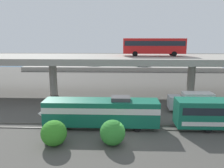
# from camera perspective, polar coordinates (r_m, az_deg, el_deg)

# --- Properties ---
(ground_plane) EXTENTS (260.00, 260.00, 0.00)m
(ground_plane) POSITION_cam_1_polar(r_m,az_deg,el_deg) (26.58, 2.45, -14.25)
(ground_plane) COLOR #4C4944
(rail_strip_near) EXTENTS (110.00, 0.12, 0.12)m
(rail_strip_near) POSITION_cam_1_polar(r_m,az_deg,el_deg) (29.50, 2.42, -11.33)
(rail_strip_near) COLOR #59544C
(rail_strip_near) RESTS_ON ground_plane
(rail_strip_far) EXTENTS (110.00, 0.12, 0.12)m
(rail_strip_far) POSITION_cam_1_polar(r_m,az_deg,el_deg) (30.87, 2.41, -10.23)
(rail_strip_far) COLOR #59544C
(rail_strip_far) RESTS_ON ground_plane
(train_locomotive) EXTENTS (15.75, 3.04, 4.18)m
(train_locomotive) POSITION_cam_1_polar(r_m,az_deg,el_deg) (29.59, -4.16, -6.85)
(train_locomotive) COLOR #14664C
(train_locomotive) RESTS_ON ground_plane
(highway_overpass) EXTENTS (96.00, 11.83, 7.85)m
(highway_overpass) POSITION_cam_1_polar(r_m,az_deg,el_deg) (44.05, 2.42, 6.01)
(highway_overpass) COLOR #9E998E
(highway_overpass) RESTS_ON ground_plane
(transit_bus_on_overpass) EXTENTS (12.00, 2.68, 3.40)m
(transit_bus_on_overpass) POSITION_cam_1_polar(r_m,az_deg,el_deg) (45.49, 10.51, 9.57)
(transit_bus_on_overpass) COLOR red
(transit_bus_on_overpass) RESTS_ON highway_overpass
(service_truck_east) EXTENTS (6.80, 2.46, 3.04)m
(service_truck_east) POSITION_cam_1_polar(r_m,az_deg,el_deg) (37.93, 19.43, -4.11)
(service_truck_east) COLOR #B7B7BC
(service_truck_east) RESTS_ON ground_plane
(pier_parking_lot) EXTENTS (67.06, 10.07, 1.43)m
(pier_parking_lot) POSITION_cam_1_polar(r_m,az_deg,el_deg) (79.58, 2.29, 4.15)
(pier_parking_lot) COLOR #9E998E
(pier_parking_lot) RESTS_ON ground_plane
(parked_car_0) EXTENTS (4.53, 1.92, 1.50)m
(parked_car_0) POSITION_cam_1_polar(r_m,az_deg,el_deg) (80.91, 11.27, 5.12)
(parked_car_0) COLOR black
(parked_car_0) RESTS_ON pier_parking_lot
(parked_car_1) EXTENTS (4.11, 1.92, 1.50)m
(parked_car_1) POSITION_cam_1_polar(r_m,az_deg,el_deg) (78.82, -4.72, 5.13)
(parked_car_1) COLOR #0C4C26
(parked_car_1) RESTS_ON pier_parking_lot
(parked_car_2) EXTENTS (4.39, 1.86, 1.50)m
(parked_car_2) POSITION_cam_1_polar(r_m,az_deg,el_deg) (80.95, -4.21, 5.32)
(parked_car_2) COLOR #515459
(parked_car_2) RESTS_ON pier_parking_lot
(parked_car_3) EXTENTS (4.38, 1.90, 1.50)m
(parked_car_3) POSITION_cam_1_polar(r_m,az_deg,el_deg) (77.49, 7.71, 4.94)
(parked_car_3) COLOR #515459
(parked_car_3) RESTS_ON pier_parking_lot
(harbor_water) EXTENTS (140.00, 36.00, 0.01)m
(harbor_water) POSITION_cam_1_polar(r_m,az_deg,el_deg) (102.48, 2.27, 5.55)
(harbor_water) COLOR #385B7A
(harbor_water) RESTS_ON ground_plane
(shrub_left) EXTENTS (2.83, 2.83, 2.83)m
(shrub_left) POSITION_cam_1_polar(r_m,az_deg,el_deg) (25.92, -14.45, -11.91)
(shrub_left) COLOR #358A26
(shrub_left) RESTS_ON ground_plane
(shrub_right) EXTENTS (2.81, 2.81, 2.81)m
(shrub_right) POSITION_cam_1_polar(r_m,az_deg,el_deg) (25.30, 0.14, -12.14)
(shrub_right) COLOR #2F842F
(shrub_right) RESTS_ON ground_plane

